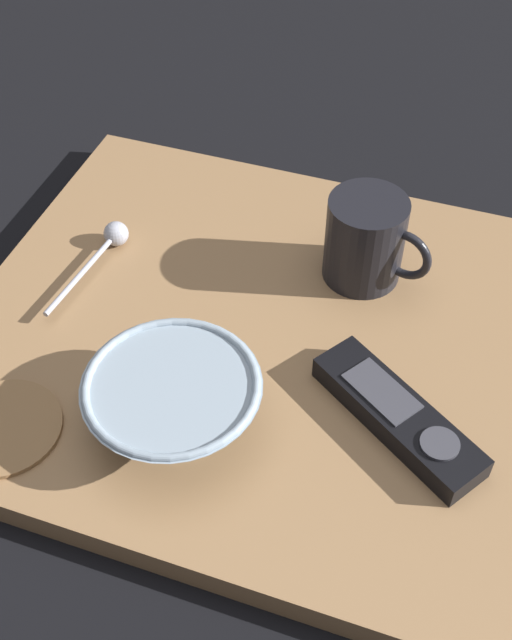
{
  "coord_description": "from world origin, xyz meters",
  "views": [
    {
      "loc": [
        -0.18,
        0.51,
        0.63
      ],
      "look_at": [
        -0.0,
        0.01,
        0.05
      ],
      "focal_mm": 44.65,
      "sensor_mm": 36.0,
      "label": 1
    }
  ],
  "objects_px": {
    "teaspoon": "(110,240)",
    "drink_coaster": "(3,428)",
    "coffee_mug": "(366,240)",
    "cereal_bowl": "(173,400)",
    "tv_remote_near": "(398,415)"
  },
  "relations": [
    {
      "from": "teaspoon",
      "to": "drink_coaster",
      "type": "xyz_separation_m",
      "value": [
        -0.01,
        0.25,
        -0.01
      ]
    },
    {
      "from": "coffee_mug",
      "to": "teaspoon",
      "type": "relative_size",
      "value": 0.78
    },
    {
      "from": "cereal_bowl",
      "to": "teaspoon",
      "type": "height_order",
      "value": "cereal_bowl"
    },
    {
      "from": "tv_remote_near",
      "to": "drink_coaster",
      "type": "distance_m",
      "value": 0.36
    },
    {
      "from": "cereal_bowl",
      "to": "teaspoon",
      "type": "relative_size",
      "value": 1.08
    },
    {
      "from": "cereal_bowl",
      "to": "drink_coaster",
      "type": "xyz_separation_m",
      "value": [
        0.15,
        0.06,
        -0.03
      ]
    },
    {
      "from": "coffee_mug",
      "to": "drink_coaster",
      "type": "distance_m",
      "value": 0.41
    },
    {
      "from": "coffee_mug",
      "to": "tv_remote_near",
      "type": "bearing_deg",
      "value": 112.77
    },
    {
      "from": "teaspoon",
      "to": "cereal_bowl",
      "type": "bearing_deg",
      "value": 129.37
    },
    {
      "from": "coffee_mug",
      "to": "teaspoon",
      "type": "height_order",
      "value": "coffee_mug"
    },
    {
      "from": "coffee_mug",
      "to": "tv_remote_near",
      "type": "height_order",
      "value": "coffee_mug"
    },
    {
      "from": "tv_remote_near",
      "to": "drink_coaster",
      "type": "relative_size",
      "value": 1.64
    },
    {
      "from": "teaspoon",
      "to": "drink_coaster",
      "type": "bearing_deg",
      "value": 93.05
    },
    {
      "from": "tv_remote_near",
      "to": "cereal_bowl",
      "type": "bearing_deg",
      "value": 18.73
    },
    {
      "from": "coffee_mug",
      "to": "drink_coaster",
      "type": "bearing_deg",
      "value": 49.51
    }
  ]
}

